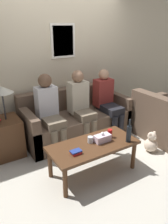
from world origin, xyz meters
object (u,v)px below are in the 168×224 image
Objects in this scene: teddy_bear at (151,143)px; couch_main at (76,120)px; wine_bottle at (129,133)px; person_middle at (81,103)px; drinking_glass at (90,140)px; coffee_table at (93,148)px; person_left at (49,110)px; person_right at (107,100)px.

couch_main is at bearing 122.94° from teddy_bear.
wine_bottle reaches higher than teddy_bear.
person_middle is at bearing -88.47° from couch_main.
drinking_glass is 0.25× the size of teddy_bear.
person_middle reaches higher than drinking_glass.
coffee_table is 1.03m from person_left.
person_middle is 3.54× the size of teddy_bear.
wine_bottle is 3.77× the size of drinking_glass.
person_right is (0.94, 0.94, 0.25)m from coffee_table.
person_right reaches higher than wine_bottle.
person_left is 1.04× the size of person_right.
wine_bottle reaches higher than drinking_glass.
couch_main is 1.17m from drinking_glass.
person_right is (0.57, -0.01, -0.03)m from person_middle.
coffee_table is 3.48× the size of teddy_bear.
person_middle is (0.60, -0.01, -0.00)m from person_left.
wine_bottle is (0.08, -1.34, 0.29)m from couch_main.
person_left is 0.60m from person_middle.
coffee_table is 0.53m from wine_bottle.
person_middle is (-0.07, 1.15, 0.09)m from wine_bottle.
couch_main is at bearing 93.35° from wine_bottle.
wine_bottle is 0.27× the size of person_left.
drinking_glass is at bearing -137.22° from person_right.
couch_main is at bearing 71.88° from coffee_table.
person_left is 1.77m from teddy_bear.
person_left reaches higher than coffee_table.
wine_bottle is at bearing -113.34° from person_right.
teddy_bear is at bearing 13.12° from wine_bottle.
couch_main is 0.73m from person_left.
wine_bottle reaches higher than coffee_table.
person_left is 1.00× the size of person_middle.
teddy_bear is at bearing -4.75° from drinking_glass.
wine_bottle is 0.28× the size of person_right.
teddy_bear is at bearing -2.23° from coffee_table.
person_left is at bearing 178.57° from person_middle.
person_right is (0.57, -0.20, 0.35)m from couch_main.
person_left is (-0.22, 0.96, 0.29)m from coffee_table.
coffee_table is 1.35m from person_right.
person_left reaches higher than wine_bottle.
teddy_bear is at bearing -57.06° from couch_main.
teddy_bear is (1.13, -0.04, -0.25)m from coffee_table.
wine_bottle is at bearing -28.75° from drinking_glass.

